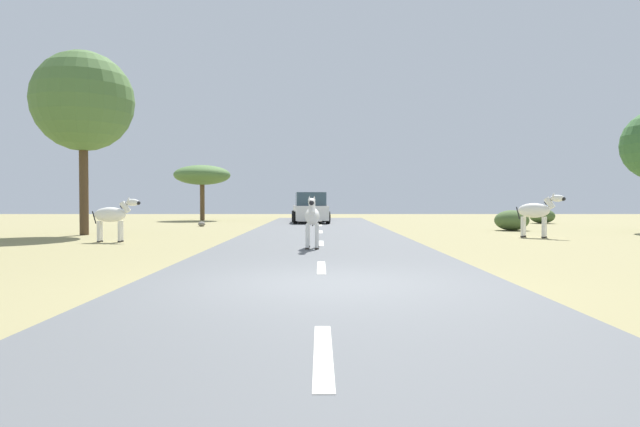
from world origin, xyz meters
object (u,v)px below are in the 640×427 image
at_px(bush_0, 510,220).
at_px(rock_3, 200,224).
at_px(zebra_2, 534,211).
at_px(car_1, 310,208).
at_px(car_0, 308,209).
at_px(tree_0, 81,102).
at_px(zebra_1, 111,215).
at_px(zebra_0, 310,217).
at_px(bush_3, 540,216).
at_px(tree_2, 200,175).

xyz_separation_m(bush_0, rock_3, (-14.60, 3.79, -0.33)).
relative_size(zebra_2, car_1, 0.36).
height_order(car_0, tree_0, tree_0).
xyz_separation_m(zebra_1, rock_3, (0.59, 10.62, -0.74)).
relative_size(zebra_0, bush_3, 1.06).
xyz_separation_m(zebra_2, bush_3, (5.11, 12.23, -0.53)).
bearing_deg(zebra_2, bush_3, -167.09).
bearing_deg(tree_0, rock_3, 66.31).
xyz_separation_m(zebra_1, bush_0, (15.19, 6.83, -0.41)).
distance_m(tree_0, bush_0, 18.55).
bearing_deg(car_1, bush_3, 163.41).
xyz_separation_m(car_1, bush_3, (13.46, -5.12, -0.42)).
bearing_deg(zebra_1, zebra_2, 95.55).
height_order(car_1, bush_0, car_1).
bearing_deg(tree_2, bush_0, -36.89).
bearing_deg(rock_3, car_0, 31.37).
bearing_deg(zebra_2, rock_3, -85.95).
height_order(zebra_0, rock_3, zebra_0).
bearing_deg(rock_3, car_1, 58.03).
bearing_deg(rock_3, tree_0, -113.69).
xyz_separation_m(zebra_0, rock_3, (-5.87, 13.59, -0.77)).
bearing_deg(bush_3, tree_0, -154.11).
bearing_deg(tree_2, zebra_0, -70.94).
bearing_deg(tree_2, car_0, -35.19).
bearing_deg(tree_0, car_0, 50.32).
bearing_deg(rock_3, bush_3, 11.10).
xyz_separation_m(car_0, car_1, (0.00, 5.48, 0.00)).
relative_size(tree_2, bush_3, 2.62).
bearing_deg(car_1, bush_0, 129.96).
distance_m(zebra_2, tree_0, 17.50).
height_order(zebra_1, rock_3, zebra_1).
xyz_separation_m(zebra_2, tree_0, (-16.92, 1.54, 4.18)).
height_order(zebra_2, bush_0, zebra_2).
distance_m(zebra_0, rock_3, 14.82).
bearing_deg(zebra_2, car_0, -109.29).
bearing_deg(car_0, bush_0, -42.71).
bearing_deg(bush_0, zebra_1, -155.79).
bearing_deg(bush_3, tree_2, 167.05).
height_order(zebra_2, car_1, car_1).
height_order(zebra_1, bush_0, zebra_1).
relative_size(zebra_1, zebra_2, 0.96).
relative_size(zebra_1, tree_0, 0.22).
height_order(bush_0, rock_3, bush_0).
relative_size(zebra_0, zebra_1, 0.98).
bearing_deg(zebra_1, car_1, 159.82).
bearing_deg(zebra_1, zebra_0, 62.53).
bearing_deg(car_1, car_0, 94.19).
xyz_separation_m(zebra_1, car_0, (6.10, 13.98, -0.02)).
bearing_deg(bush_3, car_1, 159.17).
bearing_deg(car_0, zebra_1, -118.09).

